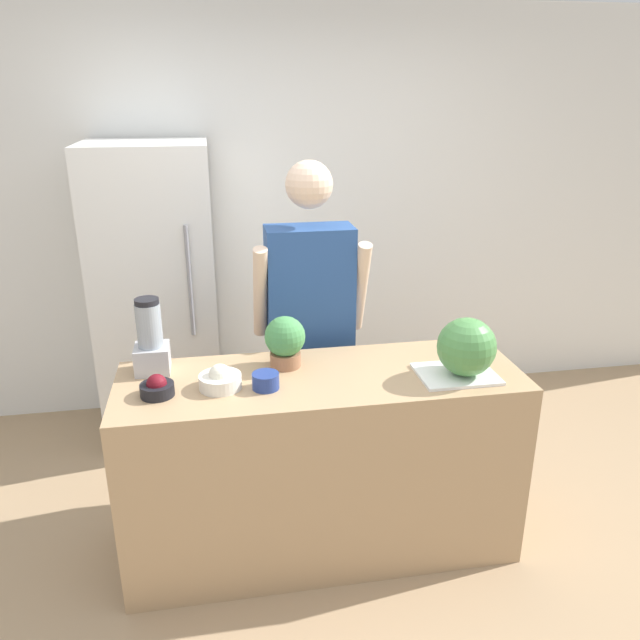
{
  "coord_description": "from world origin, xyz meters",
  "views": [
    {
      "loc": [
        -0.44,
        -2.14,
        2.09
      ],
      "look_at": [
        0.0,
        0.33,
        1.15
      ],
      "focal_mm": 35.0,
      "sensor_mm": 36.0,
      "label": 1
    }
  ],
  "objects_px": {
    "bowl_cherries": "(157,388)",
    "blender": "(151,341)",
    "bowl_small_blue": "(266,381)",
    "potted_plant": "(285,340)",
    "refrigerator": "(157,296)",
    "bowl_cream": "(220,379)",
    "watermelon": "(467,347)",
    "person": "(310,329)"
  },
  "relations": [
    {
      "from": "bowl_cherries",
      "to": "blender",
      "type": "relative_size",
      "value": 0.41
    },
    {
      "from": "bowl_small_blue",
      "to": "potted_plant",
      "type": "height_order",
      "value": "potted_plant"
    },
    {
      "from": "refrigerator",
      "to": "bowl_cream",
      "type": "relative_size",
      "value": 10.07
    },
    {
      "from": "watermelon",
      "to": "bowl_cherries",
      "type": "xyz_separation_m",
      "value": [
        -1.31,
        0.05,
        -0.11
      ]
    },
    {
      "from": "watermelon",
      "to": "potted_plant",
      "type": "xyz_separation_m",
      "value": [
        -0.76,
        0.25,
        -0.02
      ]
    },
    {
      "from": "bowl_cherries",
      "to": "potted_plant",
      "type": "distance_m",
      "value": 0.59
    },
    {
      "from": "potted_plant",
      "to": "blender",
      "type": "bearing_deg",
      "value": 175.15
    },
    {
      "from": "refrigerator",
      "to": "potted_plant",
      "type": "xyz_separation_m",
      "value": [
        0.64,
        -1.14,
        0.12
      ]
    },
    {
      "from": "bowl_cream",
      "to": "potted_plant",
      "type": "distance_m",
      "value": 0.35
    },
    {
      "from": "bowl_cream",
      "to": "potted_plant",
      "type": "relative_size",
      "value": 0.76
    },
    {
      "from": "bowl_cherries",
      "to": "bowl_cream",
      "type": "distance_m",
      "value": 0.26
    },
    {
      "from": "bowl_cream",
      "to": "blender",
      "type": "xyz_separation_m",
      "value": [
        -0.29,
        0.22,
        0.1
      ]
    },
    {
      "from": "bowl_cherries",
      "to": "refrigerator",
      "type": "bearing_deg",
      "value": 93.75
    },
    {
      "from": "potted_plant",
      "to": "refrigerator",
      "type": "bearing_deg",
      "value": 119.47
    },
    {
      "from": "watermelon",
      "to": "bowl_cream",
      "type": "height_order",
      "value": "watermelon"
    },
    {
      "from": "watermelon",
      "to": "potted_plant",
      "type": "height_order",
      "value": "watermelon"
    },
    {
      "from": "watermelon",
      "to": "blender",
      "type": "relative_size",
      "value": 0.75
    },
    {
      "from": "bowl_cream",
      "to": "potted_plant",
      "type": "height_order",
      "value": "potted_plant"
    },
    {
      "from": "person",
      "to": "bowl_cream",
      "type": "height_order",
      "value": "person"
    },
    {
      "from": "bowl_cherries",
      "to": "blender",
      "type": "bearing_deg",
      "value": 97.79
    },
    {
      "from": "watermelon",
      "to": "blender",
      "type": "distance_m",
      "value": 1.38
    },
    {
      "from": "watermelon",
      "to": "blender",
      "type": "xyz_separation_m",
      "value": [
        -1.34,
        0.3,
        0.0
      ]
    },
    {
      "from": "bowl_cherries",
      "to": "bowl_cream",
      "type": "bearing_deg",
      "value": 5.38
    },
    {
      "from": "watermelon",
      "to": "blender",
      "type": "height_order",
      "value": "blender"
    },
    {
      "from": "person",
      "to": "watermelon",
      "type": "xyz_separation_m",
      "value": [
        0.58,
        -0.64,
        0.13
      ]
    },
    {
      "from": "refrigerator",
      "to": "potted_plant",
      "type": "bearing_deg",
      "value": -60.53
    },
    {
      "from": "bowl_cherries",
      "to": "bowl_cream",
      "type": "height_order",
      "value": "bowl_cream"
    },
    {
      "from": "person",
      "to": "blender",
      "type": "height_order",
      "value": "person"
    },
    {
      "from": "refrigerator",
      "to": "blender",
      "type": "bearing_deg",
      "value": -87.17
    },
    {
      "from": "bowl_cream",
      "to": "bowl_small_blue",
      "type": "distance_m",
      "value": 0.19
    },
    {
      "from": "bowl_cream",
      "to": "potted_plant",
      "type": "xyz_separation_m",
      "value": [
        0.3,
        0.17,
        0.09
      ]
    },
    {
      "from": "bowl_cherries",
      "to": "bowl_cream",
      "type": "relative_size",
      "value": 0.78
    },
    {
      "from": "person",
      "to": "blender",
      "type": "xyz_separation_m",
      "value": [
        -0.76,
        -0.34,
        0.13
      ]
    },
    {
      "from": "blender",
      "to": "potted_plant",
      "type": "bearing_deg",
      "value": -4.85
    },
    {
      "from": "person",
      "to": "watermelon",
      "type": "distance_m",
      "value": 0.88
    },
    {
      "from": "blender",
      "to": "potted_plant",
      "type": "height_order",
      "value": "blender"
    },
    {
      "from": "blender",
      "to": "potted_plant",
      "type": "relative_size",
      "value": 1.44
    },
    {
      "from": "refrigerator",
      "to": "bowl_small_blue",
      "type": "bearing_deg",
      "value": -68.4
    },
    {
      "from": "watermelon",
      "to": "bowl_cream",
      "type": "xyz_separation_m",
      "value": [
        -1.05,
        0.08,
        -0.1
      ]
    },
    {
      "from": "refrigerator",
      "to": "watermelon",
      "type": "relative_size",
      "value": 7.07
    },
    {
      "from": "bowl_cream",
      "to": "bowl_small_blue",
      "type": "height_order",
      "value": "bowl_cream"
    },
    {
      "from": "person",
      "to": "watermelon",
      "type": "bearing_deg",
      "value": -47.96
    }
  ]
}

